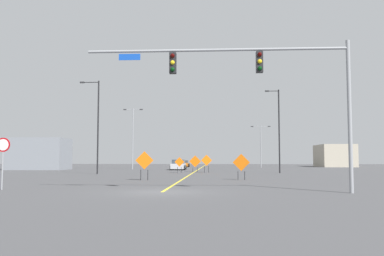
{
  "coord_description": "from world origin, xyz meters",
  "views": [
    {
      "loc": [
        2.71,
        -20.64,
        1.68
      ],
      "look_at": [
        0.24,
        20.93,
        4.67
      ],
      "focal_mm": 39.15,
      "sensor_mm": 36.0,
      "label": 1
    }
  ],
  "objects_px": {
    "construction_sign_left_lane": "(207,161)",
    "construction_sign_median_far": "(241,164)",
    "street_lamp_mid_left": "(97,123)",
    "construction_sign_right_lane": "(195,162)",
    "traffic_signal_assembly": "(261,77)",
    "car_orange_near": "(183,164)",
    "street_lamp_far_left": "(133,134)",
    "construction_sign_left_shoulder": "(179,163)",
    "street_lamp_mid_right": "(278,128)",
    "street_lamp_far_right": "(261,142)",
    "car_silver_mid": "(178,165)",
    "construction_sign_median_near": "(144,162)",
    "stop_sign": "(3,153)"
  },
  "relations": [
    {
      "from": "street_lamp_far_right",
      "to": "street_lamp_mid_right",
      "type": "bearing_deg",
      "value": -91.58
    },
    {
      "from": "construction_sign_median_near",
      "to": "construction_sign_median_far",
      "type": "relative_size",
      "value": 1.09
    },
    {
      "from": "traffic_signal_assembly",
      "to": "stop_sign",
      "type": "relative_size",
      "value": 4.73
    },
    {
      "from": "street_lamp_mid_left",
      "to": "construction_sign_median_far",
      "type": "distance_m",
      "value": 18.66
    },
    {
      "from": "construction_sign_left_shoulder",
      "to": "construction_sign_right_lane",
      "type": "bearing_deg",
      "value": 60.02
    },
    {
      "from": "construction_sign_median_far",
      "to": "construction_sign_median_near",
      "type": "bearing_deg",
      "value": -172.69
    },
    {
      "from": "street_lamp_far_right",
      "to": "construction_sign_median_far",
      "type": "height_order",
      "value": "street_lamp_far_right"
    },
    {
      "from": "car_orange_near",
      "to": "street_lamp_far_left",
      "type": "bearing_deg",
      "value": -111.44
    },
    {
      "from": "construction_sign_median_far",
      "to": "street_lamp_far_left",
      "type": "bearing_deg",
      "value": 116.19
    },
    {
      "from": "construction_sign_median_far",
      "to": "car_silver_mid",
      "type": "distance_m",
      "value": 28.0
    },
    {
      "from": "street_lamp_mid_right",
      "to": "construction_sign_left_lane",
      "type": "distance_m",
      "value": 8.99
    },
    {
      "from": "construction_sign_median_near",
      "to": "car_orange_near",
      "type": "relative_size",
      "value": 0.55
    },
    {
      "from": "street_lamp_mid_right",
      "to": "construction_sign_right_lane",
      "type": "xyz_separation_m",
      "value": [
        -9.53,
        2.71,
        -3.89
      ]
    },
    {
      "from": "street_lamp_far_right",
      "to": "construction_sign_median_far",
      "type": "xyz_separation_m",
      "value": [
        -5.77,
        -40.79,
        -3.12
      ]
    },
    {
      "from": "traffic_signal_assembly",
      "to": "street_lamp_mid_left",
      "type": "bearing_deg",
      "value": 123.15
    },
    {
      "from": "street_lamp_far_right",
      "to": "street_lamp_mid_left",
      "type": "distance_m",
      "value": 36.09
    },
    {
      "from": "construction_sign_right_lane",
      "to": "construction_sign_median_near",
      "type": "distance_m",
      "value": 18.93
    },
    {
      "from": "street_lamp_mid_right",
      "to": "construction_sign_median_far",
      "type": "relative_size",
      "value": 4.7
    },
    {
      "from": "street_lamp_mid_left",
      "to": "construction_sign_right_lane",
      "type": "bearing_deg",
      "value": 34.1
    },
    {
      "from": "street_lamp_far_left",
      "to": "construction_sign_left_shoulder",
      "type": "height_order",
      "value": "street_lamp_far_left"
    },
    {
      "from": "street_lamp_mid_left",
      "to": "construction_sign_right_lane",
      "type": "xyz_separation_m",
      "value": [
        10.05,
        6.8,
        -4.18
      ]
    },
    {
      "from": "stop_sign",
      "to": "construction_sign_left_lane",
      "type": "bearing_deg",
      "value": 69.03
    },
    {
      "from": "street_lamp_far_left",
      "to": "construction_sign_left_shoulder",
      "type": "bearing_deg",
      "value": -59.94
    },
    {
      "from": "street_lamp_mid_left",
      "to": "construction_sign_right_lane",
      "type": "relative_size",
      "value": 4.99
    },
    {
      "from": "construction_sign_right_lane",
      "to": "street_lamp_far_right",
      "type": "bearing_deg",
      "value": 66.02
    },
    {
      "from": "traffic_signal_assembly",
      "to": "street_lamp_mid_right",
      "type": "bearing_deg",
      "value": 79.96
    },
    {
      "from": "traffic_signal_assembly",
      "to": "construction_sign_left_lane",
      "type": "height_order",
      "value": "traffic_signal_assembly"
    },
    {
      "from": "construction_sign_median_far",
      "to": "car_orange_near",
      "type": "xyz_separation_m",
      "value": [
        -8.06,
        45.29,
        -0.66
      ]
    },
    {
      "from": "traffic_signal_assembly",
      "to": "construction_sign_median_far",
      "type": "distance_m",
      "value": 12.56
    },
    {
      "from": "construction_sign_left_shoulder",
      "to": "car_orange_near",
      "type": "distance_m",
      "value": 30.41
    },
    {
      "from": "stop_sign",
      "to": "construction_sign_median_near",
      "type": "relative_size",
      "value": 1.26
    },
    {
      "from": "street_lamp_mid_right",
      "to": "car_orange_near",
      "type": "xyz_separation_m",
      "value": [
        -13.12,
        30.22,
        -4.51
      ]
    },
    {
      "from": "street_lamp_far_left",
      "to": "construction_sign_median_far",
      "type": "height_order",
      "value": "street_lamp_far_left"
    },
    {
      "from": "traffic_signal_assembly",
      "to": "construction_sign_right_lane",
      "type": "relative_size",
      "value": 6.6
    },
    {
      "from": "construction_sign_left_lane",
      "to": "construction_sign_median_far",
      "type": "xyz_separation_m",
      "value": [
        3.06,
        -15.85,
        -0.05
      ]
    },
    {
      "from": "construction_sign_median_near",
      "to": "stop_sign",
      "type": "bearing_deg",
      "value": -121.09
    },
    {
      "from": "street_lamp_mid_right",
      "to": "construction_sign_median_far",
      "type": "height_order",
      "value": "street_lamp_mid_right"
    },
    {
      "from": "traffic_signal_assembly",
      "to": "construction_sign_median_near",
      "type": "xyz_separation_m",
      "value": [
        -7.65,
        10.8,
        -4.29
      ]
    },
    {
      "from": "street_lamp_mid_left",
      "to": "car_orange_near",
      "type": "xyz_separation_m",
      "value": [
        6.46,
        34.32,
        -4.8
      ]
    },
    {
      "from": "stop_sign",
      "to": "street_lamp_mid_right",
      "type": "distance_m",
      "value": 31.78
    },
    {
      "from": "traffic_signal_assembly",
      "to": "street_lamp_far_right",
      "type": "distance_m",
      "value": 52.84
    },
    {
      "from": "street_lamp_far_right",
      "to": "car_silver_mid",
      "type": "distance_m",
      "value": 19.36
    },
    {
      "from": "street_lamp_far_right",
      "to": "construction_sign_right_lane",
      "type": "xyz_separation_m",
      "value": [
        -10.24,
        -23.02,
        -3.16
      ]
    },
    {
      "from": "street_lamp_far_right",
      "to": "construction_sign_right_lane",
      "type": "bearing_deg",
      "value": -113.98
    },
    {
      "from": "street_lamp_mid_right",
      "to": "construction_sign_right_lane",
      "type": "relative_size",
      "value": 4.75
    },
    {
      "from": "traffic_signal_assembly",
      "to": "street_lamp_mid_right",
      "type": "distance_m",
      "value": 27.23
    },
    {
      "from": "street_lamp_mid_right",
      "to": "construction_sign_median_near",
      "type": "xyz_separation_m",
      "value": [
        -12.4,
        -16.01,
        -3.71
      ]
    },
    {
      "from": "traffic_signal_assembly",
      "to": "car_silver_mid",
      "type": "bearing_deg",
      "value": 101.16
    },
    {
      "from": "car_orange_near",
      "to": "street_lamp_far_right",
      "type": "bearing_deg",
      "value": -17.99
    },
    {
      "from": "street_lamp_mid_left",
      "to": "car_orange_near",
      "type": "distance_m",
      "value": 35.25
    }
  ]
}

